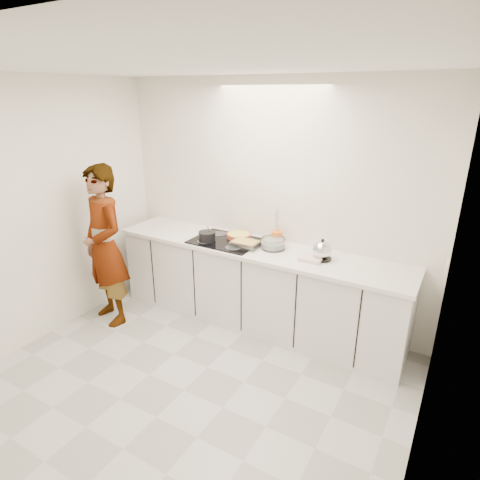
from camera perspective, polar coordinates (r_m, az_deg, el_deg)
The scene contains 16 objects.
floor at distance 3.75m, azimuth -7.98°, elevation -20.40°, with size 3.60×3.20×0.00m, color beige.
ceiling at distance 2.86m, azimuth -10.73°, elevation 23.29°, with size 3.60×3.20×0.00m, color white.
wall_back at distance 4.35m, azimuth 4.25°, elevation 5.15°, with size 3.60×0.00×2.60m, color white.
wall_left at distance 4.39m, azimuth -27.71°, elevation 2.97°, with size 0.00×3.20×2.60m, color white.
wall_right at distance 2.48m, azimuth 26.09°, elevation -9.37°, with size 0.02×3.20×2.60m.
base_cabinets at distance 4.40m, azimuth 2.09°, elevation -6.74°, with size 3.20×0.58×0.87m, color silver.
countertop at distance 4.21m, azimuth 2.17°, elevation -1.22°, with size 3.24×0.64×0.04m, color white.
hob at distance 4.35m, azimuth -2.01°, elevation -0.12°, with size 0.72×0.54×0.01m, color black.
tart_dish at distance 4.42m, azimuth -0.13°, elevation 0.69°, with size 0.35×0.35×0.05m.
saucepan at distance 4.33m, azimuth -4.72°, elevation 0.54°, with size 0.23×0.23×0.17m.
baking_dish at distance 4.17m, azimuth 0.78°, elevation -0.46°, with size 0.29×0.21×0.05m.
mixing_bowl at distance 4.15m, azimuth 4.75°, elevation -0.53°, with size 0.27×0.27×0.12m.
tea_towel at distance 3.91m, azimuth 10.05°, elevation -2.67°, with size 0.21×0.16×0.04m, color white.
kettle at distance 3.93m, azimuth 11.57°, elevation -1.52°, with size 0.20×0.20×0.21m.
utensil_crock at distance 4.25m, azimuth 5.25°, elevation 0.30°, with size 0.12×0.12×0.15m, color orange.
cook at distance 4.53m, azimuth -18.69°, elevation -0.89°, with size 0.64×0.42×1.76m, color silver.
Camera 1 is at (1.84, -2.18, 2.44)m, focal length 30.00 mm.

